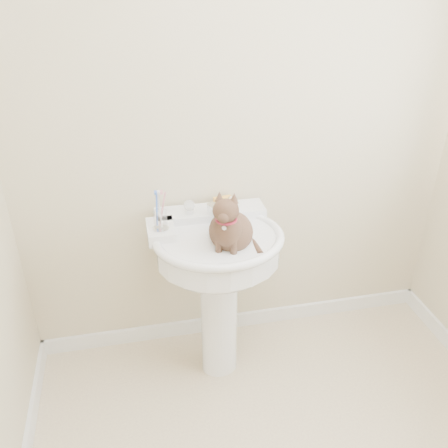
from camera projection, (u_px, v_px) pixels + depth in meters
wall_back at (243, 117)px, 2.19m from camera, size 2.20×0.00×2.50m
baseboard_back at (239, 320)px, 2.77m from camera, size 2.20×0.02×0.09m
pedestal_sink at (218, 262)px, 2.19m from camera, size 0.61×0.60×0.84m
faucet at (212, 205)px, 2.21m from camera, size 0.28×0.12×0.14m
soap_bar at (224, 201)px, 2.32m from camera, size 0.10×0.07×0.03m
toothbrush_cup at (160, 220)px, 2.07m from camera, size 0.07×0.07×0.19m
cat at (231, 229)px, 2.03m from camera, size 0.21×0.27×0.39m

